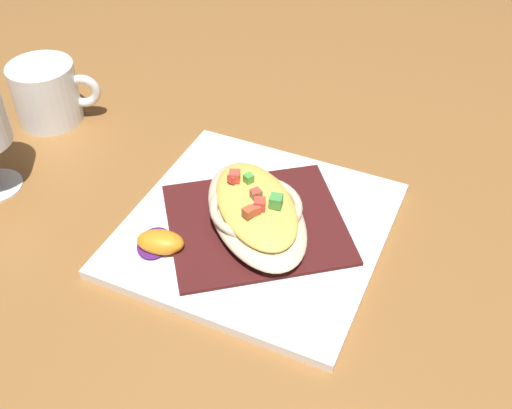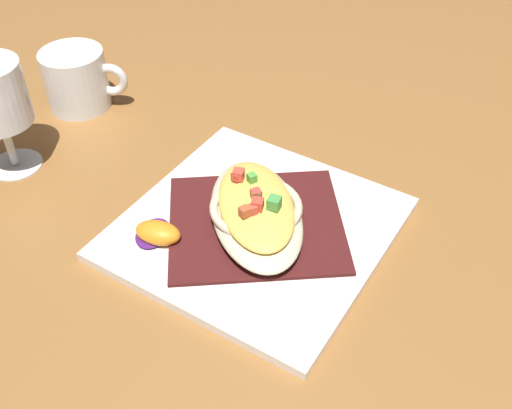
# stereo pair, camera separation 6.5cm
# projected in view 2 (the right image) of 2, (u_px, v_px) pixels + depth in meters

# --- Properties ---
(ground_plane) EXTENTS (2.60, 2.60, 0.00)m
(ground_plane) POSITION_uv_depth(u_px,v_px,m) (256.00, 232.00, 0.68)
(ground_plane) COLOR olive
(square_plate) EXTENTS (0.31, 0.31, 0.01)m
(square_plate) POSITION_uv_depth(u_px,v_px,m) (256.00, 228.00, 0.68)
(square_plate) COLOR white
(square_plate) RESTS_ON ground_plane
(folded_napkin) EXTENTS (0.25, 0.25, 0.00)m
(folded_napkin) POSITION_uv_depth(u_px,v_px,m) (256.00, 223.00, 0.67)
(folded_napkin) COLOR #451616
(folded_napkin) RESTS_ON square_plate
(gratin_dish) EXTENTS (0.19, 0.20, 0.05)m
(gratin_dish) POSITION_uv_depth(u_px,v_px,m) (256.00, 210.00, 0.66)
(gratin_dish) COLOR beige
(gratin_dish) RESTS_ON folded_napkin
(orange_garnish) EXTENTS (0.06, 0.07, 0.02)m
(orange_garnish) POSITION_uv_depth(u_px,v_px,m) (157.00, 233.00, 0.65)
(orange_garnish) COLOR #4A1B66
(orange_garnish) RESTS_ON square_plate
(coffee_mug) EXTENTS (0.09, 0.11, 0.08)m
(coffee_mug) POSITION_uv_depth(u_px,v_px,m) (77.00, 82.00, 0.85)
(coffee_mug) COLOR white
(coffee_mug) RESTS_ON ground_plane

